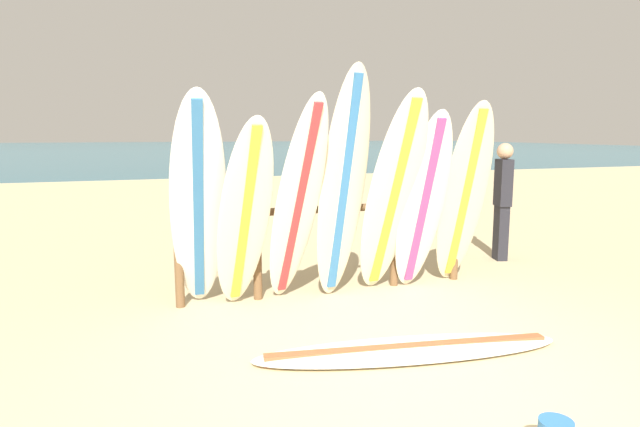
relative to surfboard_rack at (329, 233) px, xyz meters
name	(u,v)px	position (x,y,z in m)	size (l,w,h in m)	color
ground_plane	(438,405)	(-0.18, -2.55, -0.66)	(120.00, 120.00, 0.00)	#D3BC8C
ocean_water	(153,148)	(-0.18, 55.45, -0.66)	(120.00, 80.00, 0.01)	teal
surfboard_rack	(329,233)	(0.00, 0.00, 0.00)	(3.27, 0.09, 1.07)	brown
surfboard_leaning_far_left	(198,206)	(-1.41, -0.33, 0.40)	(0.59, 1.08, 2.11)	white
surfboard_leaning_left	(244,217)	(-1.00, -0.42, 0.29)	(0.62, 0.94, 1.89)	silver
surfboard_leaning_center_left	(297,203)	(-0.47, -0.40, 0.39)	(0.62, 1.03, 2.10)	white
surfboard_leaning_center	(343,187)	(0.01, -0.37, 0.53)	(0.59, 0.71, 2.39)	beige
surfboard_leaning_center_right	(392,197)	(0.54, -0.42, 0.42)	(0.61, 0.99, 2.16)	silver
surfboard_leaning_right	(423,204)	(0.91, -0.39, 0.33)	(0.54, 0.79, 1.97)	white
surfboard_leaning_far_right	(464,195)	(1.51, -0.26, 0.38)	(0.58, 0.71, 2.07)	beige
surfboard_lying_on_sand	(409,350)	(0.04, -1.77, -0.62)	(2.55, 0.90, 0.08)	white
beachgoer_standing	(503,196)	(2.73, 0.65, 0.22)	(0.22, 0.29, 1.59)	#26262D
small_boat_offshore	(321,156)	(9.31, 27.15, -0.40)	(1.71, 2.48, 0.71)	#333842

